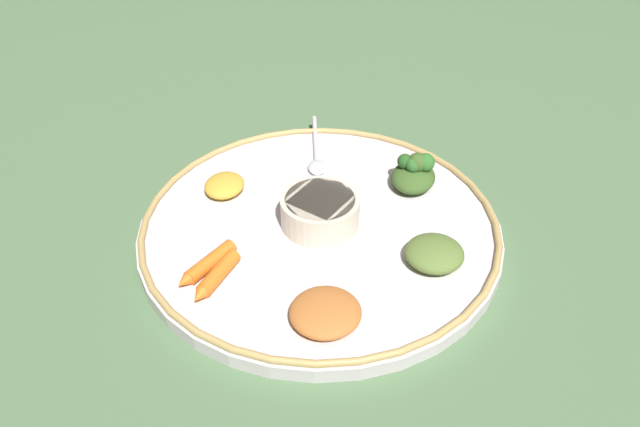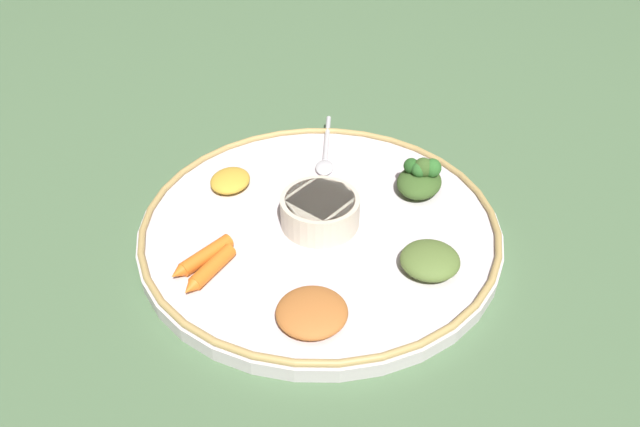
{
  "view_description": "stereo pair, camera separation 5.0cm",
  "coord_description": "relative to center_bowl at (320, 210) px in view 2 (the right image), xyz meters",
  "views": [
    {
      "loc": [
        0.48,
        -0.3,
        0.49
      ],
      "look_at": [
        0.0,
        0.0,
        0.03
      ],
      "focal_mm": 34.54,
      "sensor_mm": 36.0,
      "label": 1
    },
    {
      "loc": [
        0.5,
        -0.26,
        0.49
      ],
      "look_at": [
        0.0,
        0.0,
        0.03
      ],
      "focal_mm": 34.54,
      "sensor_mm": 36.0,
      "label": 2
    }
  ],
  "objects": [
    {
      "name": "mound_collards",
      "position": [
        0.12,
        0.07,
        -0.01
      ],
      "size": [
        0.08,
        0.08,
        0.02
      ],
      "primitive_type": "ellipsoid",
      "rotation": [
        0.0,
        0.0,
        2.9
      ],
      "color": "#567033",
      "rests_on": "platter"
    },
    {
      "name": "greens_pile",
      "position": [
        0.0,
        0.14,
        -0.0
      ],
      "size": [
        0.09,
        0.09,
        0.05
      ],
      "color": "#385623",
      "rests_on": "platter"
    },
    {
      "name": "platter",
      "position": [
        0.0,
        0.0,
        -0.03
      ],
      "size": [
        0.43,
        0.43,
        0.02
      ],
      "primitive_type": "cylinder",
      "color": "silver",
      "rests_on": "ground_plane"
    },
    {
      "name": "center_bowl",
      "position": [
        0.0,
        0.0,
        0.0
      ],
      "size": [
        0.09,
        0.09,
        0.04
      ],
      "color": "beige",
      "rests_on": "platter"
    },
    {
      "name": "mound_chickpea",
      "position": [
        0.13,
        -0.08,
        -0.01
      ],
      "size": [
        0.08,
        0.08,
        0.02
      ],
      "primitive_type": "ellipsoid",
      "rotation": [
        0.0,
        0.0,
        1.41
      ],
      "color": "#B2662D",
      "rests_on": "platter"
    },
    {
      "name": "ground_plane",
      "position": [
        0.0,
        0.0,
        -0.04
      ],
      "size": [
        2.4,
        2.4,
        0.0
      ],
      "primitive_type": "plane",
      "color": "#4C6B47"
    },
    {
      "name": "carrot_outer",
      "position": [
        0.02,
        -0.15,
        -0.01
      ],
      "size": [
        0.05,
        0.07,
        0.02
      ],
      "color": "orange",
      "rests_on": "platter"
    },
    {
      "name": "platter_rim",
      "position": [
        0.0,
        0.0,
        -0.02
      ],
      "size": [
        0.43,
        0.43,
        0.01
      ],
      "primitive_type": "torus",
      "color": "tan",
      "rests_on": "platter"
    },
    {
      "name": "carrot_near_spoon",
      "position": [
        0.0,
        -0.15,
        -0.01
      ],
      "size": [
        0.04,
        0.08,
        0.02
      ],
      "color": "orange",
      "rests_on": "platter"
    },
    {
      "name": "mound_lentil_yellow",
      "position": [
        -0.12,
        -0.07,
        -0.01
      ],
      "size": [
        0.08,
        0.08,
        0.02
      ],
      "primitive_type": "ellipsoid",
      "rotation": [
        0.0,
        0.0,
        5.5
      ],
      "color": "gold",
      "rests_on": "platter"
    },
    {
      "name": "spoon",
      "position": [
        -0.12,
        0.07,
        -0.02
      ],
      "size": [
        0.14,
        0.09,
        0.01
      ],
      "color": "silver",
      "rests_on": "platter"
    }
  ]
}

